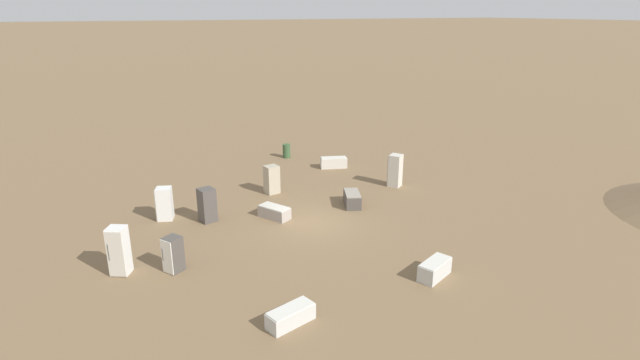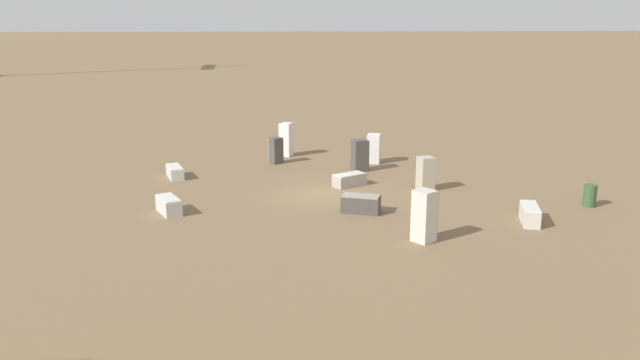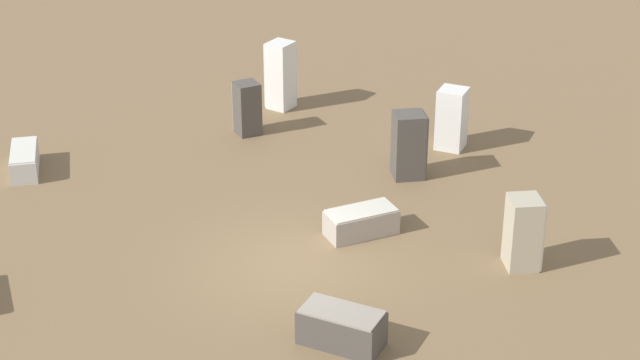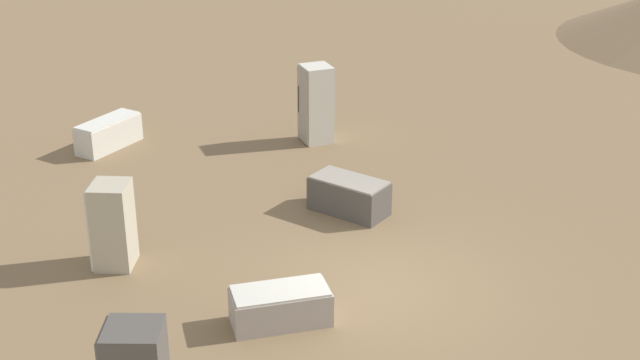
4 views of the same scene
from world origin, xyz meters
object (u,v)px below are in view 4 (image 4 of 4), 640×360
discarded_fridge_0 (316,104)px  discarded_fridge_7 (109,133)px  discarded_fridge_6 (349,196)px  discarded_fridge_4 (112,225)px  discarded_fridge_5 (280,306)px

discarded_fridge_0 → discarded_fridge_7: discarded_fridge_0 is taller
discarded_fridge_6 → discarded_fridge_4: bearing=152.5°
discarded_fridge_7 → discarded_fridge_0: bearing=-144.0°
discarded_fridge_6 → discarded_fridge_7: 6.63m
discarded_fridge_7 → discarded_fridge_4: bearing=134.5°
discarded_fridge_4 → discarded_fridge_7: 5.89m
discarded_fridge_5 → discarded_fridge_6: (4.24, -0.29, 0.06)m
discarded_fridge_4 → discarded_fridge_5: 3.62m
discarded_fridge_0 → discarded_fridge_7: size_ratio=1.05×
discarded_fridge_0 → discarded_fridge_5: 8.08m
discarded_fridge_5 → discarded_fridge_6: 4.25m
discarded_fridge_0 → discarded_fridge_6: 4.07m
discarded_fridge_0 → discarded_fridge_7: 4.97m
discarded_fridge_6 → discarded_fridge_0: bearing=45.1°
discarded_fridge_0 → discarded_fridge_4: discarded_fridge_0 is taller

